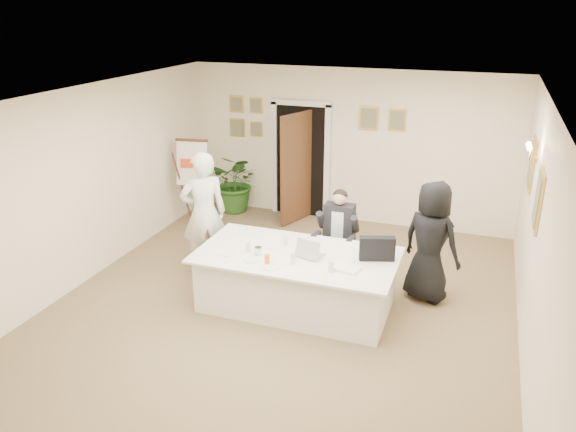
{
  "coord_description": "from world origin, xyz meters",
  "views": [
    {
      "loc": [
        2.31,
        -6.26,
        3.87
      ],
      "look_at": [
        -0.13,
        0.6,
        1.08
      ],
      "focal_mm": 35.0,
      "sensor_mm": 36.0,
      "label": 1
    }
  ],
  "objects_px": {
    "standing_man": "(204,214)",
    "steel_jug": "(258,251)",
    "potted_palm": "(236,182)",
    "conference_table": "(297,280)",
    "laptop": "(310,246)",
    "flip_chart": "(195,187)",
    "laptop_bag": "(377,249)",
    "paper_stack": "(347,269)",
    "oj_glass": "(267,260)",
    "standing_woman": "(431,242)",
    "seated_man": "(338,234)"
  },
  "relations": [
    {
      "from": "potted_palm",
      "to": "laptop",
      "type": "bearing_deg",
      "value": -51.34
    },
    {
      "from": "laptop_bag",
      "to": "oj_glass",
      "type": "bearing_deg",
      "value": -172.77
    },
    {
      "from": "laptop_bag",
      "to": "standing_woman",
      "type": "bearing_deg",
      "value": 29.26
    },
    {
      "from": "standing_man",
      "to": "standing_woman",
      "type": "height_order",
      "value": "standing_man"
    },
    {
      "from": "potted_palm",
      "to": "steel_jug",
      "type": "height_order",
      "value": "potted_palm"
    },
    {
      "from": "conference_table",
      "to": "laptop",
      "type": "distance_m",
      "value": 0.55
    },
    {
      "from": "laptop",
      "to": "oj_glass",
      "type": "xyz_separation_m",
      "value": [
        -0.43,
        -0.44,
        -0.07
      ]
    },
    {
      "from": "conference_table",
      "to": "laptop",
      "type": "height_order",
      "value": "laptop"
    },
    {
      "from": "standing_woman",
      "to": "laptop_bag",
      "type": "xyz_separation_m",
      "value": [
        -0.61,
        -0.65,
        0.09
      ]
    },
    {
      "from": "conference_table",
      "to": "standing_woman",
      "type": "bearing_deg",
      "value": 27.04
    },
    {
      "from": "flip_chart",
      "to": "steel_jug",
      "type": "distance_m",
      "value": 3.26
    },
    {
      "from": "paper_stack",
      "to": "potted_palm",
      "type": "bearing_deg",
      "value": 132.12
    },
    {
      "from": "seated_man",
      "to": "oj_glass",
      "type": "bearing_deg",
      "value": -101.73
    },
    {
      "from": "laptop",
      "to": "oj_glass",
      "type": "bearing_deg",
      "value": -119.7
    },
    {
      "from": "potted_palm",
      "to": "steel_jug",
      "type": "xyz_separation_m",
      "value": [
        1.84,
        -3.32,
        0.24
      ]
    },
    {
      "from": "potted_palm",
      "to": "flip_chart",
      "type": "bearing_deg",
      "value": -111.96
    },
    {
      "from": "seated_man",
      "to": "potted_palm",
      "type": "xyz_separation_m",
      "value": [
        -2.59,
        2.08,
        -0.1
      ]
    },
    {
      "from": "standing_man",
      "to": "standing_woman",
      "type": "relative_size",
      "value": 1.11
    },
    {
      "from": "standing_man",
      "to": "steel_jug",
      "type": "bearing_deg",
      "value": 109.65
    },
    {
      "from": "potted_palm",
      "to": "paper_stack",
      "type": "distance_m",
      "value": 4.53
    },
    {
      "from": "standing_man",
      "to": "flip_chart",
      "type": "bearing_deg",
      "value": -95.38
    },
    {
      "from": "standing_woman",
      "to": "steel_jug",
      "type": "distance_m",
      "value": 2.33
    },
    {
      "from": "seated_man",
      "to": "standing_man",
      "type": "xyz_separation_m",
      "value": [
        -1.92,
        -0.5,
        0.25
      ]
    },
    {
      "from": "flip_chart",
      "to": "paper_stack",
      "type": "distance_m",
      "value": 4.18
    },
    {
      "from": "flip_chart",
      "to": "standing_woman",
      "type": "height_order",
      "value": "standing_woman"
    },
    {
      "from": "flip_chart",
      "to": "laptop_bag",
      "type": "relative_size",
      "value": 3.55
    },
    {
      "from": "oj_glass",
      "to": "laptop_bag",
      "type": "bearing_deg",
      "value": 25.04
    },
    {
      "from": "flip_chart",
      "to": "oj_glass",
      "type": "bearing_deg",
      "value": -46.89
    },
    {
      "from": "standing_woman",
      "to": "paper_stack",
      "type": "relative_size",
      "value": 5.51
    },
    {
      "from": "conference_table",
      "to": "seated_man",
      "type": "xyz_separation_m",
      "value": [
        0.29,
        1.05,
        0.3
      ]
    },
    {
      "from": "seated_man",
      "to": "oj_glass",
      "type": "xyz_separation_m",
      "value": [
        -0.54,
        -1.46,
        0.15
      ]
    },
    {
      "from": "laptop",
      "to": "paper_stack",
      "type": "xyz_separation_m",
      "value": [
        0.55,
        -0.25,
        -0.12
      ]
    },
    {
      "from": "potted_palm",
      "to": "paper_stack",
      "type": "relative_size",
      "value": 3.81
    },
    {
      "from": "oj_glass",
      "to": "steel_jug",
      "type": "bearing_deg",
      "value": 133.69
    },
    {
      "from": "paper_stack",
      "to": "standing_man",
      "type": "bearing_deg",
      "value": 161.82
    },
    {
      "from": "standing_woman",
      "to": "potted_palm",
      "type": "height_order",
      "value": "standing_woman"
    },
    {
      "from": "standing_man",
      "to": "steel_jug",
      "type": "height_order",
      "value": "standing_man"
    },
    {
      "from": "seated_man",
      "to": "laptop_bag",
      "type": "relative_size",
      "value": 3.07
    },
    {
      "from": "flip_chart",
      "to": "laptop",
      "type": "bearing_deg",
      "value": -37.05
    },
    {
      "from": "laptop",
      "to": "steel_jug",
      "type": "distance_m",
      "value": 0.68
    },
    {
      "from": "standing_man",
      "to": "potted_palm",
      "type": "distance_m",
      "value": 2.69
    },
    {
      "from": "standing_woman",
      "to": "laptop_bag",
      "type": "distance_m",
      "value": 0.89
    },
    {
      "from": "flip_chart",
      "to": "standing_woman",
      "type": "bearing_deg",
      "value": -17.46
    },
    {
      "from": "steel_jug",
      "to": "oj_glass",
      "type": "bearing_deg",
      "value": -46.31
    },
    {
      "from": "standing_woman",
      "to": "steel_jug",
      "type": "height_order",
      "value": "standing_woman"
    },
    {
      "from": "standing_man",
      "to": "oj_glass",
      "type": "xyz_separation_m",
      "value": [
        1.38,
        -0.96,
        -0.1
      ]
    },
    {
      "from": "standing_man",
      "to": "paper_stack",
      "type": "bearing_deg",
      "value": 123.76
    },
    {
      "from": "standing_man",
      "to": "steel_jug",
      "type": "relative_size",
      "value": 17.07
    },
    {
      "from": "laptop",
      "to": "steel_jug",
      "type": "height_order",
      "value": "laptop"
    },
    {
      "from": "standing_man",
      "to": "conference_table",
      "type": "bearing_deg",
      "value": 123.44
    }
  ]
}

